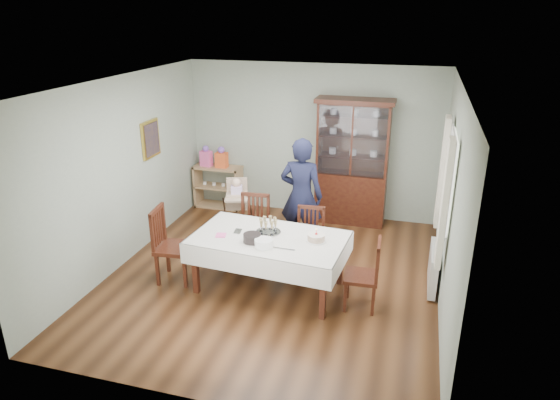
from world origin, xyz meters
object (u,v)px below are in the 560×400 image
at_px(woman, 301,196).
at_px(gift_bag_pink, 206,157).
at_px(china_cabinet, 352,160).
at_px(champagne_tray, 268,228).
at_px(chair_end_left, 174,259).
at_px(dining_table, 269,262).
at_px(chair_far_left, 253,242).
at_px(chair_far_right, 309,252).
at_px(sideboard, 218,187).
at_px(gift_bag_orange, 222,158).
at_px(high_chair, 238,215).
at_px(chair_end_right, 362,287).
at_px(birthday_cake, 316,238).

bearing_deg(woman, gift_bag_pink, -30.58).
distance_m(china_cabinet, champagne_tray, 2.58).
bearing_deg(chair_end_left, dining_table, -91.01).
distance_m(dining_table, gift_bag_pink, 3.31).
bearing_deg(chair_far_left, chair_far_right, -5.67).
bearing_deg(sideboard, gift_bag_orange, -11.78).
relative_size(woman, gift_bag_orange, 4.58).
bearing_deg(high_chair, chair_end_left, -120.60).
bearing_deg(champagne_tray, sideboard, 125.25).
bearing_deg(champagne_tray, gift_bag_orange, 123.95).
bearing_deg(gift_bag_orange, chair_end_left, -82.40).
height_order(sideboard, champagne_tray, champagne_tray).
height_order(woman, gift_bag_orange, woman).
xyz_separation_m(chair_end_right, gift_bag_orange, (-2.95, 2.69, 0.70)).
xyz_separation_m(chair_end_left, birthday_cake, (1.95, 0.18, 0.49)).
xyz_separation_m(sideboard, chair_far_left, (1.33, -1.90, -0.10)).
relative_size(chair_far_left, woman, 0.56).
height_order(chair_end_right, gift_bag_orange, gift_bag_orange).
relative_size(sideboard, gift_bag_orange, 2.29).
distance_m(chair_far_left, gift_bag_pink, 2.52).
height_order(dining_table, china_cabinet, china_cabinet).
relative_size(chair_end_right, high_chair, 0.91).
height_order(dining_table, champagne_tray, champagne_tray).
bearing_deg(high_chair, dining_table, -72.62).
relative_size(dining_table, chair_far_left, 2.07).
xyz_separation_m(chair_far_right, birthday_cake, (0.22, -0.61, 0.53)).
bearing_deg(gift_bag_orange, woman, -36.15).
xyz_separation_m(high_chair, gift_bag_pink, (-1.03, 1.17, 0.57)).
bearing_deg(sideboard, chair_end_left, -80.48).
height_order(china_cabinet, gift_bag_pink, china_cabinet).
relative_size(woman, birthday_cake, 6.96).
relative_size(dining_table, gift_bag_pink, 5.35).
xyz_separation_m(dining_table, champagne_tray, (-0.05, 0.12, 0.44)).
height_order(china_cabinet, gift_bag_orange, china_cabinet).
bearing_deg(chair_end_left, chair_far_left, -53.41).
xyz_separation_m(dining_table, china_cabinet, (0.71, 2.57, 0.74)).
bearing_deg(birthday_cake, china_cabinet, 87.97).
xyz_separation_m(china_cabinet, woman, (-0.57, -1.34, -0.22)).
bearing_deg(chair_end_left, gift_bag_orange, 0.81).
bearing_deg(chair_far_right, china_cabinet, 76.09).
distance_m(high_chair, birthday_cake, 2.13).
xyz_separation_m(sideboard, champagne_tray, (1.74, -2.47, 0.42)).
bearing_deg(sideboard, high_chair, -55.28).
bearing_deg(chair_end_right, woman, -142.93).
height_order(china_cabinet, chair_far_left, china_cabinet).
xyz_separation_m(china_cabinet, gift_bag_orange, (-2.40, 0.00, -0.15)).
bearing_deg(chair_far_right, woman, 109.66).
bearing_deg(champagne_tray, chair_end_left, -168.62).
xyz_separation_m(china_cabinet, chair_far_right, (-0.31, -1.91, -0.85)).
relative_size(chair_end_left, high_chair, 1.03).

